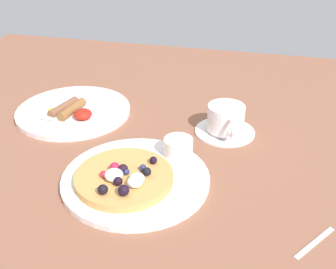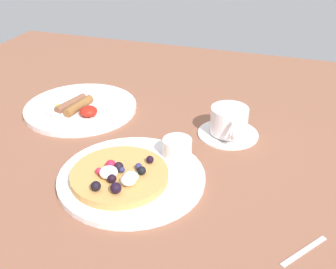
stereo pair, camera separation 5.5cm
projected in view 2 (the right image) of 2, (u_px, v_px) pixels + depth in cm
name	position (u px, v px, depth cm)	size (l,w,h in cm)	color
ground_plane	(161.00, 154.00, 84.09)	(153.35, 130.85, 3.00)	brown
pancake_plate	(132.00, 177.00, 73.58)	(26.79, 26.79, 1.13)	white
pancake_with_berries	(120.00, 175.00, 71.51)	(17.47, 17.47, 3.38)	tan
syrup_ramekin	(177.00, 147.00, 78.24)	(5.70, 5.70, 3.37)	white
breakfast_plate	(81.00, 108.00, 97.91)	(26.81, 26.81, 1.28)	white
fried_breakfast	(75.00, 108.00, 94.55)	(12.99, 10.00, 2.43)	brown
coffee_saucer	(228.00, 133.00, 87.82)	(13.10, 13.10, 0.78)	white
coffee_cup	(229.00, 120.00, 86.01)	(8.03, 10.78, 5.65)	white
teaspoon	(276.00, 269.00, 55.73)	(10.30, 12.85, 0.60)	silver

